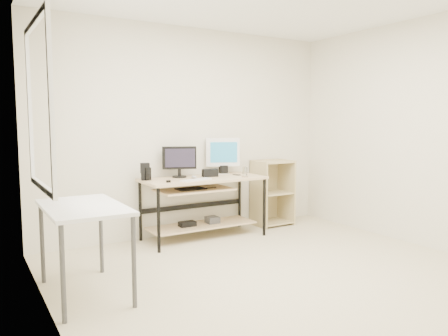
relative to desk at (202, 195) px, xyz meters
name	(u,v)px	position (x,y,z in m)	size (l,w,h in m)	color
room	(277,134)	(-0.11, -1.62, 0.78)	(4.01, 4.01, 2.62)	beige
desk	(202,195)	(0.00, 0.00, 0.00)	(1.50, 0.65, 0.75)	#D4B686
side_table	(83,215)	(-1.65, -1.06, 0.13)	(0.60, 1.00, 0.75)	white
shelf_unit	(271,192)	(1.18, 0.16, -0.09)	(0.50, 0.40, 0.90)	tan
black_monitor	(179,160)	(-0.21, 0.17, 0.43)	(0.40, 0.19, 0.38)	black
white_imac	(223,153)	(0.43, 0.20, 0.48)	(0.42, 0.21, 0.47)	silver
keyboard	(196,180)	(-0.17, -0.18, 0.22)	(0.41, 0.11, 0.01)	white
mouse	(194,177)	(-0.10, 0.00, 0.23)	(0.06, 0.10, 0.03)	#A8A8AC
center_speaker	(210,173)	(0.14, 0.03, 0.26)	(0.19, 0.08, 0.10)	black
speaker_left	(145,171)	(-0.66, 0.15, 0.32)	(0.12, 0.12, 0.20)	black
speaker_right	(223,170)	(0.43, 0.19, 0.27)	(0.09, 0.09, 0.11)	black
audio_controller	(147,174)	(-0.65, 0.12, 0.29)	(0.07, 0.05, 0.15)	black
volume_puck	(168,181)	(-0.51, -0.17, 0.22)	(0.05, 0.05, 0.02)	black
smartphone	(237,175)	(0.52, 0.01, 0.22)	(0.06, 0.10, 0.01)	black
coaster	(245,177)	(0.50, -0.21, 0.21)	(0.08, 0.08, 0.01)	#A8774C
drinking_glass	(245,172)	(0.50, -0.21, 0.28)	(0.06, 0.06, 0.12)	white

